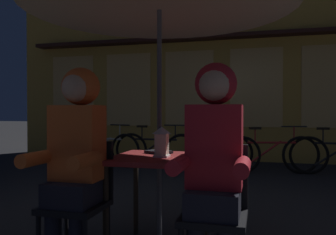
{
  "coord_description": "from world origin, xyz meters",
  "views": [
    {
      "loc": [
        0.75,
        -2.56,
        1.09
      ],
      "look_at": [
        0.0,
        0.26,
        1.04
      ],
      "focal_mm": 36.87,
      "sensor_mm": 36.0,
      "label": 1
    }
  ],
  "objects_px": {
    "chair_left": "(80,196)",
    "lantern": "(162,141)",
    "person_left_hooded": "(76,146)",
    "bicycle_third": "(208,151)",
    "bicycle_nearest": "(104,148)",
    "cafe_table": "(159,169)",
    "bicycle_second": "(156,150)",
    "chair_right": "(215,205)",
    "person_right_hooded": "(214,150)",
    "bicycle_fourth": "(271,154)",
    "book": "(159,152)"
  },
  "relations": [
    {
      "from": "chair_left",
      "to": "bicycle_fourth",
      "type": "height_order",
      "value": "chair_left"
    },
    {
      "from": "chair_right",
      "to": "bicycle_third",
      "type": "height_order",
      "value": "chair_right"
    },
    {
      "from": "person_right_hooded",
      "to": "book",
      "type": "distance_m",
      "value": 0.81
    },
    {
      "from": "chair_left",
      "to": "bicycle_second",
      "type": "xyz_separation_m",
      "value": [
        -0.72,
        4.19,
        -0.14
      ]
    },
    {
      "from": "cafe_table",
      "to": "person_left_hooded",
      "type": "height_order",
      "value": "person_left_hooded"
    },
    {
      "from": "bicycle_second",
      "to": "bicycle_fourth",
      "type": "xyz_separation_m",
      "value": [
        2.15,
        -0.12,
        0.0
      ]
    },
    {
      "from": "book",
      "to": "lantern",
      "type": "bearing_deg",
      "value": -44.67
    },
    {
      "from": "lantern",
      "to": "person_right_hooded",
      "type": "relative_size",
      "value": 0.17
    },
    {
      "from": "lantern",
      "to": "book",
      "type": "bearing_deg",
      "value": 112.61
    },
    {
      "from": "bicycle_second",
      "to": "book",
      "type": "relative_size",
      "value": 8.4
    },
    {
      "from": "person_left_hooded",
      "to": "person_right_hooded",
      "type": "distance_m",
      "value": 0.96
    },
    {
      "from": "person_left_hooded",
      "to": "person_right_hooded",
      "type": "bearing_deg",
      "value": 0.0
    },
    {
      "from": "cafe_table",
      "to": "person_right_hooded",
      "type": "height_order",
      "value": "person_right_hooded"
    },
    {
      "from": "person_right_hooded",
      "to": "bicycle_fourth",
      "type": "bearing_deg",
      "value": 83.52
    },
    {
      "from": "book",
      "to": "person_right_hooded",
      "type": "bearing_deg",
      "value": -25.22
    },
    {
      "from": "cafe_table",
      "to": "bicycle_second",
      "type": "xyz_separation_m",
      "value": [
        -1.2,
        3.82,
        -0.29
      ]
    },
    {
      "from": "chair_left",
      "to": "chair_right",
      "type": "height_order",
      "value": "same"
    },
    {
      "from": "person_right_hooded",
      "to": "bicycle_nearest",
      "type": "distance_m",
      "value": 5.01
    },
    {
      "from": "chair_left",
      "to": "bicycle_nearest",
      "type": "bearing_deg",
      "value": 113.47
    },
    {
      "from": "bicycle_second",
      "to": "bicycle_third",
      "type": "relative_size",
      "value": 1.0
    },
    {
      "from": "cafe_table",
      "to": "bicycle_nearest",
      "type": "distance_m",
      "value": 4.38
    },
    {
      "from": "chair_right",
      "to": "bicycle_third",
      "type": "distance_m",
      "value": 4.31
    },
    {
      "from": "cafe_table",
      "to": "bicycle_second",
      "type": "bearing_deg",
      "value": 107.41
    },
    {
      "from": "cafe_table",
      "to": "bicycle_third",
      "type": "bearing_deg",
      "value": 92.91
    },
    {
      "from": "chair_left",
      "to": "bicycle_second",
      "type": "height_order",
      "value": "chair_left"
    },
    {
      "from": "person_right_hooded",
      "to": "bicycle_fourth",
      "type": "distance_m",
      "value": 4.18
    },
    {
      "from": "person_left_hooded",
      "to": "bicycle_fourth",
      "type": "distance_m",
      "value": 4.39
    },
    {
      "from": "cafe_table",
      "to": "person_left_hooded",
      "type": "relative_size",
      "value": 0.53
    },
    {
      "from": "lantern",
      "to": "bicycle_third",
      "type": "relative_size",
      "value": 0.14
    },
    {
      "from": "cafe_table",
      "to": "lantern",
      "type": "relative_size",
      "value": 3.2
    },
    {
      "from": "person_left_hooded",
      "to": "bicycle_fourth",
      "type": "height_order",
      "value": "person_left_hooded"
    },
    {
      "from": "book",
      "to": "bicycle_third",
      "type": "bearing_deg",
      "value": 114.9
    },
    {
      "from": "cafe_table",
      "to": "book",
      "type": "xyz_separation_m",
      "value": [
        -0.06,
        0.17,
        0.11
      ]
    },
    {
      "from": "cafe_table",
      "to": "lantern",
      "type": "height_order",
      "value": "lantern"
    },
    {
      "from": "chair_right",
      "to": "person_right_hooded",
      "type": "distance_m",
      "value": 0.36
    },
    {
      "from": "chair_left",
      "to": "book",
      "type": "height_order",
      "value": "chair_left"
    },
    {
      "from": "bicycle_second",
      "to": "book",
      "type": "height_order",
      "value": "bicycle_second"
    },
    {
      "from": "person_left_hooded",
      "to": "bicycle_third",
      "type": "bearing_deg",
      "value": 86.25
    },
    {
      "from": "person_right_hooded",
      "to": "bicycle_nearest",
      "type": "bearing_deg",
      "value": 123.38
    },
    {
      "from": "person_right_hooded",
      "to": "book",
      "type": "relative_size",
      "value": 7.0
    },
    {
      "from": "chair_right",
      "to": "person_left_hooded",
      "type": "distance_m",
      "value": 1.03
    },
    {
      "from": "bicycle_second",
      "to": "bicycle_fourth",
      "type": "height_order",
      "value": "same"
    },
    {
      "from": "chair_left",
      "to": "bicycle_fourth",
      "type": "bearing_deg",
      "value": 70.63
    },
    {
      "from": "bicycle_nearest",
      "to": "chair_left",
      "type": "bearing_deg",
      "value": -66.53
    },
    {
      "from": "lantern",
      "to": "person_right_hooded",
      "type": "height_order",
      "value": "person_right_hooded"
    },
    {
      "from": "bicycle_fourth",
      "to": "cafe_table",
      "type": "bearing_deg",
      "value": -104.39
    },
    {
      "from": "lantern",
      "to": "person_left_hooded",
      "type": "xyz_separation_m",
      "value": [
        -0.51,
        -0.39,
        -0.01
      ]
    },
    {
      "from": "cafe_table",
      "to": "chair_right",
      "type": "xyz_separation_m",
      "value": [
        0.48,
        -0.37,
        -0.15
      ]
    },
    {
      "from": "person_left_hooded",
      "to": "bicycle_nearest",
      "type": "height_order",
      "value": "person_left_hooded"
    },
    {
      "from": "chair_left",
      "to": "lantern",
      "type": "bearing_deg",
      "value": 32.85
    }
  ]
}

